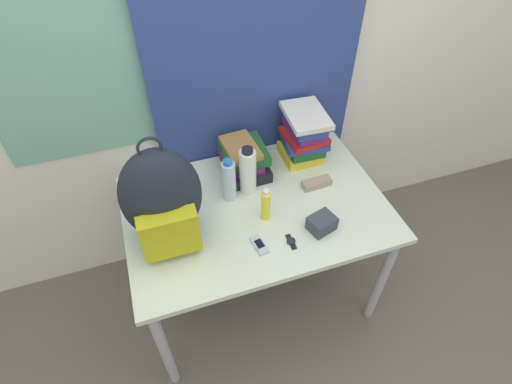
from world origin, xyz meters
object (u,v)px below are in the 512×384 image
cell_phone (259,245)px  water_bottle (229,180)px  backpack (162,199)px  wristwatch (291,241)px  book_stack_center (303,135)px  sports_bottle (248,171)px  sunscreen_bottle (266,205)px  sunglasses_case (317,183)px  camera_pouch (322,223)px  book_stack_left (244,158)px

cell_phone → water_bottle: bearing=96.8°
backpack → wristwatch: bearing=-23.4°
cell_phone → wristwatch: bearing=-10.3°
book_stack_center → sports_bottle: (-0.35, -0.15, -0.02)m
backpack → sunscreen_bottle: 0.47m
water_bottle → sports_bottle: size_ratio=0.90×
sunglasses_case → camera_pouch: size_ratio=1.10×
cell_phone → book_stack_left: bearing=80.3°
book_stack_center → water_bottle: 0.49m
book_stack_left → sports_bottle: bearing=-98.3°
camera_pouch → sunglasses_case: bearing=69.6°
book_stack_center → camera_pouch: 0.52m
cell_phone → wristwatch: (0.14, -0.03, -0.00)m
sports_bottle → sunglasses_case: bearing=-14.3°
sunscreen_bottle → sunglasses_case: (0.32, 0.12, -0.07)m
book_stack_left → sunscreen_bottle: sunscreen_bottle is taller
book_stack_left → sports_bottle: size_ratio=1.08×
sunscreen_bottle → wristwatch: sunscreen_bottle is taller
backpack → sunglasses_case: backpack is taller
backpack → book_stack_center: 0.84m
book_stack_left → sunscreen_bottle: size_ratio=1.60×
book_stack_left → wristwatch: (0.05, -0.53, -0.07)m
book_stack_center → sports_bottle: 0.38m
cell_phone → sunscreen_bottle: bearing=61.2°
camera_pouch → sunscreen_bottle: bearing=146.4°
cell_phone → sunglasses_case: bearing=33.8°
book_stack_center → wristwatch: 0.61m
water_bottle → wristwatch: size_ratio=2.77×
water_bottle → camera_pouch: bearing=-43.8°
book_stack_left → sports_bottle: 0.16m
camera_pouch → sports_bottle: bearing=124.2°
backpack → water_bottle: 0.37m
book_stack_center → wristwatch: book_stack_center is taller
wristwatch → water_bottle: bearing=116.8°
book_stack_left → camera_pouch: book_stack_left is taller
wristwatch → camera_pouch: bearing=10.6°
sunscreen_bottle → camera_pouch: (0.22, -0.14, -0.05)m
backpack → sunglasses_case: size_ratio=3.55×
backpack → sunglasses_case: (0.76, 0.08, -0.21)m
camera_pouch → wristwatch: size_ratio=1.61×
sports_bottle → wristwatch: 0.40m
backpack → sunscreen_bottle: (0.44, -0.04, -0.15)m
camera_pouch → wristwatch: bearing=-169.4°
backpack → water_bottle: backpack is taller
water_bottle → sunglasses_case: water_bottle is taller
wristwatch → cell_phone: bearing=169.7°
sunscreen_bottle → sports_bottle: bearing=95.1°
camera_pouch → wristwatch: camera_pouch is taller
water_bottle → sports_bottle: bearing=11.5°
sports_bottle → book_stack_left: bearing=81.7°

